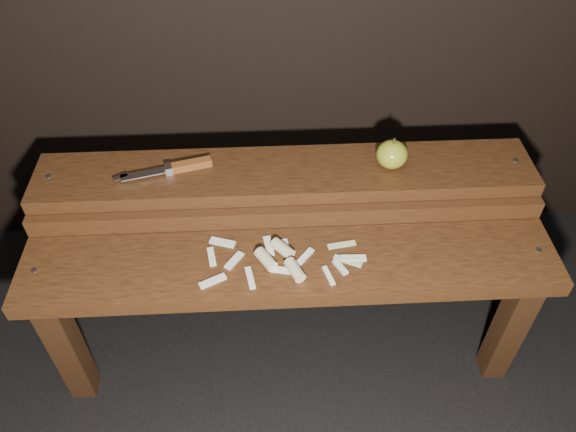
{
  "coord_description": "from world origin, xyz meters",
  "views": [
    {
      "loc": [
        -0.05,
        -0.86,
        1.37
      ],
      "look_at": [
        0.0,
        0.06,
        0.45
      ],
      "focal_mm": 35.0,
      "sensor_mm": 36.0,
      "label": 1
    }
  ],
  "objects_px": {
    "bench_rear_tier": "(286,196)",
    "knife": "(179,167)",
    "apple": "(392,154)",
    "bench_front_tier": "(291,283)"
  },
  "relations": [
    {
      "from": "bench_front_tier",
      "to": "apple",
      "type": "bearing_deg",
      "value": 42.48
    },
    {
      "from": "bench_front_tier",
      "to": "bench_rear_tier",
      "type": "height_order",
      "value": "bench_rear_tier"
    },
    {
      "from": "bench_front_tier",
      "to": "knife",
      "type": "bearing_deg",
      "value": 136.47
    },
    {
      "from": "bench_front_tier",
      "to": "knife",
      "type": "height_order",
      "value": "knife"
    },
    {
      "from": "apple",
      "to": "knife",
      "type": "bearing_deg",
      "value": 179.02
    },
    {
      "from": "bench_rear_tier",
      "to": "knife",
      "type": "relative_size",
      "value": 5.22
    },
    {
      "from": "bench_rear_tier",
      "to": "apple",
      "type": "height_order",
      "value": "apple"
    },
    {
      "from": "apple",
      "to": "knife",
      "type": "xyz_separation_m",
      "value": [
        -0.5,
        0.01,
        -0.02
      ]
    },
    {
      "from": "bench_front_tier",
      "to": "bench_rear_tier",
      "type": "distance_m",
      "value": 0.23
    },
    {
      "from": "knife",
      "to": "bench_front_tier",
      "type": "bearing_deg",
      "value": -43.53
    }
  ]
}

